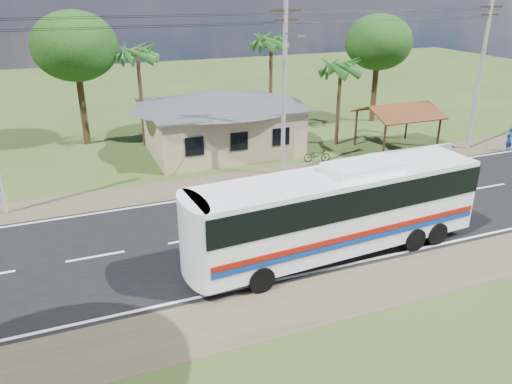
# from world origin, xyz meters

# --- Properties ---
(ground) EXTENTS (120.00, 120.00, 0.00)m
(ground) POSITION_xyz_m (0.00, 0.00, 0.00)
(ground) COLOR #2C4619
(ground) RESTS_ON ground
(road) EXTENTS (120.00, 16.00, 0.03)m
(road) POSITION_xyz_m (0.00, 0.00, 0.01)
(road) COLOR black
(road) RESTS_ON ground
(house) EXTENTS (12.40, 10.00, 5.00)m
(house) POSITION_xyz_m (1.00, 13.00, 2.64)
(house) COLOR tan
(house) RESTS_ON ground
(waiting_shed) EXTENTS (5.20, 4.48, 3.35)m
(waiting_shed) POSITION_xyz_m (13.00, 8.50, 2.73)
(waiting_shed) COLOR #372414
(waiting_shed) RESTS_ON ground
(concrete_barrier) EXTENTS (7.00, 0.30, 0.90)m
(concrete_barrier) POSITION_xyz_m (12.00, 5.60, 0.45)
(concrete_barrier) COLOR #9E9E99
(concrete_barrier) RESTS_ON ground
(utility_poles) EXTENTS (32.80, 2.22, 11.00)m
(utility_poles) POSITION_xyz_m (2.67, 6.49, 5.77)
(utility_poles) COLOR #9E9E99
(utility_poles) RESTS_ON ground
(palm_near) EXTENTS (2.80, 2.80, 6.70)m
(palm_near) POSITION_xyz_m (9.50, 11.00, 5.71)
(palm_near) COLOR #47301E
(palm_near) RESTS_ON ground
(palm_mid) EXTENTS (2.80, 2.80, 8.20)m
(palm_mid) POSITION_xyz_m (6.00, 15.50, 7.16)
(palm_mid) COLOR #47301E
(palm_mid) RESTS_ON ground
(palm_far) EXTENTS (2.80, 2.80, 7.70)m
(palm_far) POSITION_xyz_m (-4.00, 16.00, 6.68)
(palm_far) COLOR #47301E
(palm_far) RESTS_ON ground
(tree_behind_house) EXTENTS (6.00, 6.00, 9.61)m
(tree_behind_house) POSITION_xyz_m (-8.00, 18.00, 7.12)
(tree_behind_house) COLOR #47301E
(tree_behind_house) RESTS_ON ground
(tree_behind_shed) EXTENTS (5.60, 5.60, 9.02)m
(tree_behind_shed) POSITION_xyz_m (16.00, 16.00, 6.68)
(tree_behind_shed) COLOR #47301E
(tree_behind_shed) RESTS_ON ground
(coach_bus) EXTENTS (13.38, 3.71, 4.11)m
(coach_bus) POSITION_xyz_m (1.09, -3.59, 2.35)
(coach_bus) COLOR white
(coach_bus) RESTS_ON ground
(motorcycle) EXTENTS (1.90, 1.14, 0.94)m
(motorcycle) POSITION_xyz_m (6.18, 7.86, 0.47)
(motorcycle) COLOR black
(motorcycle) RESTS_ON ground
(person) EXTENTS (0.73, 0.55, 1.79)m
(person) POSITION_xyz_m (20.14, 4.90, 0.89)
(person) COLOR navy
(person) RESTS_ON ground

